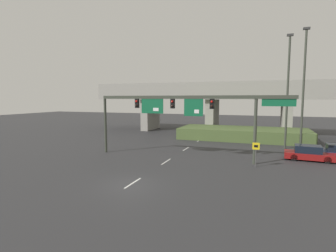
# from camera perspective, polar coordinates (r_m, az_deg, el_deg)

# --- Properties ---
(ground_plane) EXTENTS (160.00, 160.00, 0.00)m
(ground_plane) POSITION_cam_1_polar(r_m,az_deg,el_deg) (18.73, -8.21, -12.53)
(ground_plane) COLOR #2D2D30
(lane_markings) EXTENTS (0.14, 29.17, 0.01)m
(lane_markings) POSITION_cam_1_polar(r_m,az_deg,el_deg) (31.14, 3.92, -4.98)
(lane_markings) COLOR silver
(lane_markings) RESTS_ON ground
(signal_gantry) EXTENTS (19.17, 0.44, 6.22)m
(signal_gantry) POSITION_cam_1_polar(r_m,az_deg,el_deg) (25.62, 3.36, 4.20)
(signal_gantry) COLOR #383D33
(signal_gantry) RESTS_ON ground
(speed_limit_sign) EXTENTS (0.60, 0.11, 2.21)m
(speed_limit_sign) POSITION_cam_1_polar(r_m,az_deg,el_deg) (23.89, 18.59, -5.14)
(speed_limit_sign) COLOR #4C4C4C
(speed_limit_sign) RESTS_ON ground
(highway_light_pole_near) EXTENTS (0.70, 0.36, 13.26)m
(highway_light_pole_near) POSITION_cam_1_polar(r_m,az_deg,el_deg) (33.76, 24.60, 7.29)
(highway_light_pole_near) COLOR #383D33
(highway_light_pole_near) RESTS_ON ground
(highway_light_pole_far) EXTENTS (0.70, 0.36, 13.77)m
(highway_light_pole_far) POSITION_cam_1_polar(r_m,az_deg,el_deg) (33.65, 27.41, 7.60)
(highway_light_pole_far) COLOR #383D33
(highway_light_pole_far) RESTS_ON ground
(overpass_bridge) EXTENTS (42.09, 7.36, 8.62)m
(overpass_bridge) POSITION_cam_1_polar(r_m,az_deg,el_deg) (46.69, 9.68, 6.07)
(overpass_bridge) COLOR gray
(overpass_bridge) RESTS_ON ground
(grass_embankment) EXTENTS (18.08, 7.36, 1.60)m
(grass_embankment) POSITION_cam_1_polar(r_m,az_deg,el_deg) (39.84, 15.95, -1.62)
(grass_embankment) COLOR #4C6033
(grass_embankment) RESTS_ON ground
(parked_sedan_near_right) EXTENTS (4.59, 2.18, 1.44)m
(parked_sedan_near_right) POSITION_cam_1_polar(r_m,az_deg,el_deg) (28.79, 28.37, -5.27)
(parked_sedan_near_right) COLOR maroon
(parked_sedan_near_right) RESTS_ON ground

